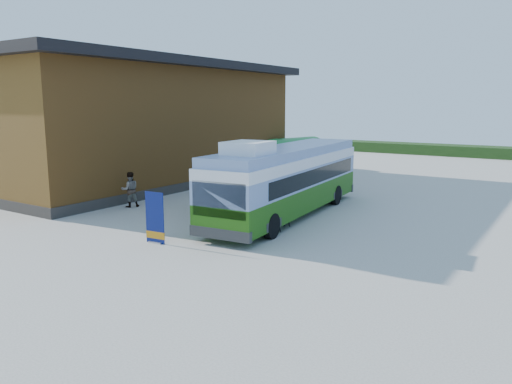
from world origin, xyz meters
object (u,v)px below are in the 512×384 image
Objects in this scene: bus at (287,178)px; person_a at (297,182)px; banner at (155,222)px; picnic_table at (270,214)px; person_b at (130,190)px; slurry_tanker at (293,152)px.

bus is 7.32× the size of person_a.
banner reaches higher than picnic_table.
picnic_table is 0.89× the size of person_b.
banner is (-1.71, -6.47, -0.93)m from bus.
bus is at bearing 69.88° from banner.
bus reaches higher than picnic_table.
banner is 20.83m from slurry_tanker.
picnic_table is 7.83m from person_b.
bus is at bearing 93.93° from picnic_table.
bus reaches higher than banner.
bus is 4.87m from person_a.
bus is 7.75m from person_b.
slurry_tanker is at bearing 107.18° from picnic_table.
person_a is 10.67m from slurry_tanker.
banner is 6.84m from person_b.
banner is 0.29× the size of slurry_tanker.
picnic_table is 17.74m from slurry_tanker.
slurry_tanker reaches higher than picnic_table.
person_b is at bearing -166.32° from bus.
picnic_table is (2.24, 4.15, -0.19)m from banner.
slurry_tanker is (-5.58, 20.05, 0.65)m from banner.
person_a is 0.94× the size of person_b.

